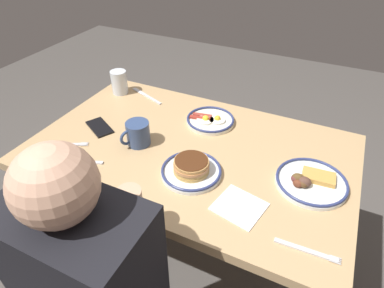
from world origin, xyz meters
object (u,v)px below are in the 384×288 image
at_px(drinking_glass, 119,83).
at_px(paper_napkin, 239,207).
at_px(plate_far_companion, 191,169).
at_px(plate_near_main, 311,182).
at_px(coffee_mug, 138,133).
at_px(butter_knife, 147,96).
at_px(plate_center_pancakes, 209,120).
at_px(fork_near, 307,251).
at_px(cell_phone, 100,127).
at_px(tea_spoon, 69,161).
at_px(fork_far, 64,145).

bearing_deg(drinking_glass, paper_napkin, 149.35).
bearing_deg(plate_far_companion, plate_near_main, -162.08).
relative_size(coffee_mug, butter_knife, 0.57).
xyz_separation_m(plate_near_main, plate_center_pancakes, (0.47, -0.21, -0.00)).
bearing_deg(plate_near_main, butter_knife, -19.20).
bearing_deg(plate_near_main, plate_center_pancakes, -24.28).
xyz_separation_m(coffee_mug, fork_near, (-0.71, 0.22, -0.05)).
relative_size(plate_center_pancakes, plate_far_companion, 0.97).
xyz_separation_m(plate_center_pancakes, plate_far_companion, (-0.07, 0.34, 0.01)).
distance_m(plate_near_main, plate_center_pancakes, 0.52).
xyz_separation_m(plate_center_pancakes, paper_napkin, (-0.28, 0.42, -0.01)).
height_order(plate_near_main, plate_far_companion, plate_far_companion).
relative_size(plate_center_pancakes, paper_napkin, 1.42).
bearing_deg(cell_phone, plate_far_companion, -162.29).
bearing_deg(fork_near, coffee_mug, -17.49).
xyz_separation_m(plate_near_main, plate_far_companion, (0.40, 0.13, 0.01)).
distance_m(drinking_glass, fork_near, 1.17).
height_order(plate_near_main, butter_knife, plate_near_main).
bearing_deg(drinking_glass, tea_spoon, 105.41).
xyz_separation_m(fork_near, butter_knife, (0.89, -0.58, -0.00)).
xyz_separation_m(coffee_mug, cell_phone, (0.22, -0.02, -0.05)).
height_order(plate_center_pancakes, cell_phone, plate_center_pancakes).
bearing_deg(cell_phone, plate_near_main, -149.18).
distance_m(fork_far, butter_knife, 0.50).
height_order(plate_center_pancakes, butter_knife, plate_center_pancakes).
height_order(plate_center_pancakes, plate_far_companion, plate_far_companion).
bearing_deg(plate_center_pancakes, cell_phone, 30.90).
xyz_separation_m(plate_far_companion, fork_far, (0.54, 0.07, -0.02)).
bearing_deg(plate_center_pancakes, paper_napkin, 124.20).
bearing_deg(butter_knife, fork_far, 80.40).
distance_m(fork_near, fork_far, 0.98).
distance_m(plate_near_main, coffee_mug, 0.67).
height_order(drinking_glass, butter_knife, drinking_glass).
distance_m(plate_center_pancakes, paper_napkin, 0.50).
bearing_deg(coffee_mug, fork_far, 27.92).
bearing_deg(plate_near_main, cell_phone, 2.23).
height_order(cell_phone, fork_near, cell_phone).
distance_m(cell_phone, fork_far, 0.17).
bearing_deg(plate_near_main, fork_far, 11.86).
relative_size(plate_far_companion, paper_napkin, 1.47).
xyz_separation_m(paper_napkin, tea_spoon, (0.66, 0.06, 0.00)).
relative_size(fork_far, butter_knife, 0.85).
bearing_deg(coffee_mug, fork_near, 162.51).
height_order(drinking_glass, tea_spoon, drinking_glass).
bearing_deg(butter_knife, plate_near_main, 160.80).
xyz_separation_m(cell_phone, fork_far, (0.05, 0.16, -0.00)).
height_order(butter_knife, tea_spoon, tea_spoon).
height_order(plate_near_main, tea_spoon, plate_near_main).
bearing_deg(coffee_mug, plate_near_main, -175.23).
bearing_deg(fork_far, tea_spoon, 142.44).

